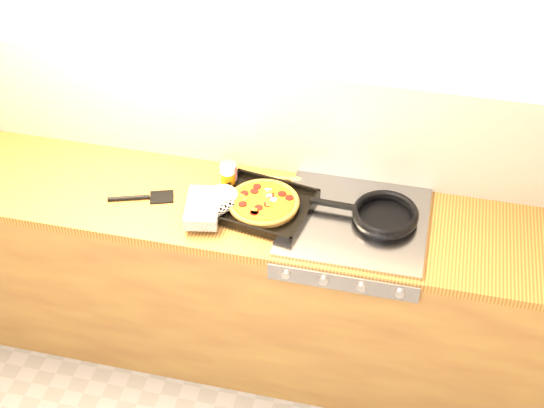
% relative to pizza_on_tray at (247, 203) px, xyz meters
% --- Properties ---
extents(room_shell, '(3.20, 3.20, 3.20)m').
position_rel_pizza_on_tray_xyz_m(room_shell, '(0.00, 0.32, 0.21)').
color(room_shell, white).
rests_on(room_shell, ground).
extents(counter_run, '(3.20, 0.62, 0.90)m').
position_rel_pizza_on_tray_xyz_m(counter_run, '(0.00, 0.03, -0.49)').
color(counter_run, olive).
rests_on(counter_run, ground).
extents(stovetop, '(0.60, 0.56, 0.02)m').
position_rel_pizza_on_tray_xyz_m(stovetop, '(0.45, 0.03, -0.04)').
color(stovetop, gray).
rests_on(stovetop, counter_run).
extents(pizza_on_tray, '(0.54, 0.43, 0.07)m').
position_rel_pizza_on_tray_xyz_m(pizza_on_tray, '(0.00, 0.00, 0.00)').
color(pizza_on_tray, black).
rests_on(pizza_on_tray, stovetop).
extents(frying_pan, '(0.46, 0.29, 0.05)m').
position_rel_pizza_on_tray_xyz_m(frying_pan, '(0.57, 0.06, -0.00)').
color(frying_pan, black).
rests_on(frying_pan, stovetop).
extents(tomato_can, '(0.10, 0.10, 0.11)m').
position_rel_pizza_on_tray_xyz_m(tomato_can, '(-0.13, 0.17, 0.01)').
color(tomato_can, maroon).
rests_on(tomato_can, counter_run).
extents(juice_glass, '(0.08, 0.08, 0.11)m').
position_rel_pizza_on_tray_xyz_m(juice_glass, '(-0.12, 0.14, 0.01)').
color(juice_glass, orange).
rests_on(juice_glass, counter_run).
extents(wooden_spoon, '(0.30, 0.06, 0.02)m').
position_rel_pizza_on_tray_xyz_m(wooden_spoon, '(0.07, 0.24, -0.03)').
color(wooden_spoon, olive).
rests_on(wooden_spoon, counter_run).
extents(black_spatula, '(0.28, 0.14, 0.02)m').
position_rel_pizza_on_tray_xyz_m(black_spatula, '(-0.46, -0.02, -0.04)').
color(black_spatula, black).
rests_on(black_spatula, counter_run).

